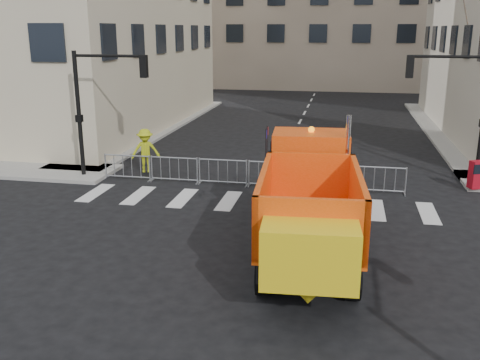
% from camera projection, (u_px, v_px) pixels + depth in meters
% --- Properties ---
extents(ground, '(120.00, 120.00, 0.00)m').
position_uv_depth(ground, '(225.00, 264.00, 14.76)').
color(ground, black).
rests_on(ground, ground).
extents(sidewalk_back, '(64.00, 5.00, 0.15)m').
position_uv_depth(sidewalk_back, '(269.00, 179.00, 22.76)').
color(sidewalk_back, gray).
rests_on(sidewalk_back, ground).
extents(traffic_light_left, '(0.18, 0.18, 5.40)m').
position_uv_depth(traffic_light_left, '(79.00, 116.00, 22.58)').
color(traffic_light_left, black).
rests_on(traffic_light_left, ground).
extents(crowd_barriers, '(12.60, 0.60, 1.10)m').
position_uv_depth(crowd_barriers, '(248.00, 173.00, 21.92)').
color(crowd_barriers, '#9EA0A5').
rests_on(crowd_barriers, ground).
extents(plow_truck, '(3.49, 10.06, 3.85)m').
position_uv_depth(plow_truck, '(310.00, 199.00, 14.84)').
color(plow_truck, black).
rests_on(plow_truck, ground).
extents(cop_a, '(0.75, 0.56, 1.88)m').
position_uv_depth(cop_a, '(305.00, 175.00, 20.13)').
color(cop_a, black).
rests_on(cop_a, ground).
extents(cop_b, '(1.02, 0.87, 1.83)m').
position_uv_depth(cop_b, '(315.00, 187.00, 18.66)').
color(cop_b, black).
rests_on(cop_b, ground).
extents(cop_c, '(0.78, 1.24, 1.97)m').
position_uv_depth(cop_c, '(334.00, 185.00, 18.76)').
color(cop_c, black).
rests_on(cop_c, ground).
extents(worker, '(1.42, 1.14, 1.92)m').
position_uv_depth(worker, '(145.00, 151.00, 23.40)').
color(worker, '#B0BA15').
rests_on(worker, sidewalk_back).
extents(newspaper_box, '(0.57, 0.54, 1.10)m').
position_uv_depth(newspaper_box, '(476.00, 175.00, 21.11)').
color(newspaper_box, '#AF0D1C').
rests_on(newspaper_box, sidewalk_back).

